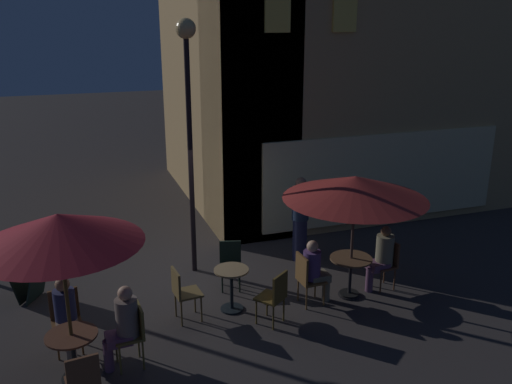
{
  "coord_description": "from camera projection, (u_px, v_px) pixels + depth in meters",
  "views": [
    {
      "loc": [
        -1.87,
        -9.48,
        4.83
      ],
      "look_at": [
        1.17,
        -0.79,
        1.91
      ],
      "focal_mm": 38.21,
      "sensor_mm": 36.0,
      "label": 1
    }
  ],
  "objects": [
    {
      "name": "cafe_chair_7",
      "position": [
        230.0,
        261.0,
        10.18
      ],
      "size": [
        0.5,
        0.5,
        0.89
      ],
      "rotation": [
        0.0,
        0.0,
        -1.84
      ],
      "color": "black",
      "rests_on": "ground"
    },
    {
      "name": "cafe_table_0",
      "position": [
        351.0,
        268.0,
        9.82
      ],
      "size": [
        0.76,
        0.76,
        0.75
      ],
      "color": "black",
      "rests_on": "ground"
    },
    {
      "name": "cafe_chair_6",
      "position": [
        275.0,
        294.0,
        8.88
      ],
      "size": [
        0.58,
        0.58,
        0.93
      ],
      "rotation": [
        0.0,
        0.0,
        2.22
      ],
      "color": "#544019",
      "rests_on": "ground"
    },
    {
      "name": "patio_umbrella_0",
      "position": [
        355.0,
        188.0,
        9.36
      ],
      "size": [
        2.52,
        2.52,
        2.28
      ],
      "color": "black",
      "rests_on": "ground"
    },
    {
      "name": "cafe_chair_4",
      "position": [
        66.0,
        315.0,
        8.23
      ],
      "size": [
        0.47,
        0.47,
        0.96
      ],
      "rotation": [
        0.0,
        0.0,
        -1.48
      ],
      "color": "#57351A",
      "rests_on": "ground"
    },
    {
      "name": "menu_sandwich_board",
      "position": [
        29.0,
        277.0,
        9.72
      ],
      "size": [
        0.82,
        0.79,
        0.85
      ],
      "rotation": [
        0.0,
        0.0,
        -0.51
      ],
      "color": "black",
      "rests_on": "ground"
    },
    {
      "name": "cafe_chair_1",
      "position": [
        388.0,
        260.0,
        10.14
      ],
      "size": [
        0.42,
        0.42,
        0.93
      ],
      "rotation": [
        0.0,
        0.0,
        -3.06
      ],
      "color": "#583320",
      "rests_on": "ground"
    },
    {
      "name": "cafe_table_2",
      "position": [
        232.0,
        283.0,
        9.36
      ],
      "size": [
        0.6,
        0.6,
        0.77
      ],
      "color": "black",
      "rests_on": "ground"
    },
    {
      "name": "street_lamp_near_corner",
      "position": [
        188.0,
        95.0,
        9.94
      ],
      "size": [
        0.37,
        0.37,
        4.87
      ],
      "color": "black",
      "rests_on": "ground"
    },
    {
      "name": "patron_seated_0",
      "position": [
        315.0,
        268.0,
        9.53
      ],
      "size": [
        0.53,
        0.32,
        1.2
      ],
      "rotation": [
        0.0,
        0.0,
        0.03
      ],
      "color": "#766B54",
      "rests_on": "ground"
    },
    {
      "name": "patron_standing_4",
      "position": [
        300.0,
        219.0,
        11.22
      ],
      "size": [
        0.35,
        0.35,
        1.8
      ],
      "rotation": [
        0.0,
        0.0,
        1.78
      ],
      "color": "#252848",
      "rests_on": "ground"
    },
    {
      "name": "ground_plane",
      "position": [
        186.0,
        280.0,
        10.58
      ],
      "size": [
        60.0,
        60.0,
        0.0
      ],
      "primitive_type": "plane",
      "color": "#342F2E"
    },
    {
      "name": "cafe_table_1",
      "position": [
        73.0,
        347.0,
        7.53
      ],
      "size": [
        0.71,
        0.71,
        0.71
      ],
      "color": "black",
      "rests_on": "ground"
    },
    {
      "name": "cafe_chair_0",
      "position": [
        306.0,
        276.0,
        9.51
      ],
      "size": [
        0.44,
        0.44,
        0.95
      ],
      "rotation": [
        0.0,
        0.0,
        0.03
      ],
      "color": "brown",
      "rests_on": "ground"
    },
    {
      "name": "patron_seated_3",
      "position": [
        66.0,
        312.0,
        8.05
      ],
      "size": [
        0.35,
        0.53,
        1.24
      ],
      "rotation": [
        0.0,
        0.0,
        -1.48
      ],
      "color": "#816758",
      "rests_on": "ground"
    },
    {
      "name": "cafe_chair_5",
      "position": [
        182.0,
        290.0,
        9.0
      ],
      "size": [
        0.47,
        0.47,
        0.94
      ],
      "rotation": [
        0.0,
        0.0,
        0.09
      ],
      "color": "brown",
      "rests_on": "ground"
    },
    {
      "name": "patio_umbrella_1",
      "position": [
        59.0,
        230.0,
        7.0
      ],
      "size": [
        2.17,
        2.17,
        2.47
      ],
      "color": "black",
      "rests_on": "ground"
    },
    {
      "name": "cafe_building",
      "position": [
        309.0,
        74.0,
        13.81
      ],
      "size": [
        8.86,
        7.09,
        7.03
      ],
      "color": "tan",
      "rests_on": "ground"
    },
    {
      "name": "patron_seated_2",
      "position": [
        124.0,
        323.0,
        7.73
      ],
      "size": [
        0.53,
        0.34,
        1.28
      ],
      "rotation": [
        0.0,
        0.0,
        -3.08
      ],
      "color": "#633D5E",
      "rests_on": "ground"
    },
    {
      "name": "cafe_chair_2",
      "position": [
        83.0,
        379.0,
        6.8
      ],
      "size": [
        0.45,
        0.45,
        0.92
      ],
      "rotation": [
        0.0,
        0.0,
        1.7
      ],
      "color": "brown",
      "rests_on": "ground"
    },
    {
      "name": "patron_seated_1",
      "position": [
        382.0,
        254.0,
        10.04
      ],
      "size": [
        0.53,
        0.36,
        1.24
      ],
      "rotation": [
        0.0,
        0.0,
        -3.06
      ],
      "color": "#643E5C",
      "rests_on": "ground"
    },
    {
      "name": "cafe_chair_3",
      "position": [
        134.0,
        330.0,
        7.83
      ],
      "size": [
        0.44,
        0.44,
        0.94
      ],
      "rotation": [
        0.0,
        0.0,
        -3.08
      ],
      "color": "brown",
      "rests_on": "ground"
    }
  ]
}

